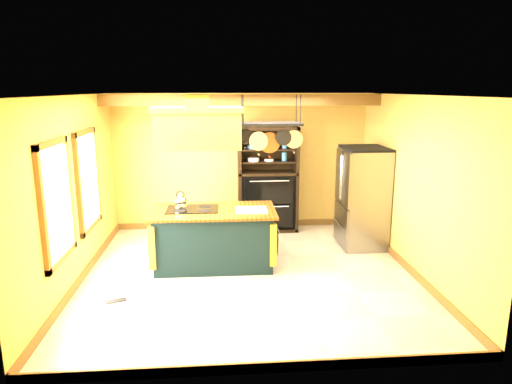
{
  "coord_description": "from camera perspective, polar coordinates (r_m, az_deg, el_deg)",
  "views": [
    {
      "loc": [
        -0.42,
        -6.53,
        2.8
      ],
      "look_at": [
        0.13,
        0.3,
        1.23
      ],
      "focal_mm": 32.0,
      "sensor_mm": 36.0,
      "label": 1
    }
  ],
  "objects": [
    {
      "name": "wall_right",
      "position": [
        7.3,
        19.09,
        0.72
      ],
      "size": [
        0.02,
        5.0,
        2.7
      ],
      "primitive_type": "cube",
      "color": "gold",
      "rests_on": "floor"
    },
    {
      "name": "ceiling",
      "position": [
        6.54,
        -0.95,
        12.03
      ],
      "size": [
        5.0,
        5.0,
        0.0
      ],
      "primitive_type": "plane",
      "rotation": [
        3.14,
        0.0,
        0.0
      ],
      "color": "white",
      "rests_on": "wall_back"
    },
    {
      "name": "hutch",
      "position": [
        9.07,
        1.44,
        0.28
      ],
      "size": [
        1.17,
        0.54,
        2.07
      ],
      "color": "black",
      "rests_on": "floor"
    },
    {
      "name": "wall_front",
      "position": [
        4.3,
        1.25,
        -6.78
      ],
      "size": [
        5.0,
        0.02,
        2.7
      ],
      "primitive_type": "cube",
      "color": "gold",
      "rests_on": "floor"
    },
    {
      "name": "window_near",
      "position": [
        6.24,
        -23.61,
        -1.15
      ],
      "size": [
        0.06,
        1.06,
        1.56
      ],
      "color": "olive",
      "rests_on": "wall_left"
    },
    {
      "name": "ceiling_beam",
      "position": [
        8.24,
        -1.72,
        11.43
      ],
      "size": [
        5.0,
        0.15,
        0.2
      ],
      "primitive_type": "cube",
      "color": "olive",
      "rests_on": "ceiling"
    },
    {
      "name": "window_far",
      "position": [
        7.55,
        -20.25,
        1.41
      ],
      "size": [
        0.06,
        1.06,
        1.56
      ],
      "color": "olive",
      "rests_on": "wall_left"
    },
    {
      "name": "range_hood",
      "position": [
        7.01,
        -7.25,
        8.18
      ],
      "size": [
        1.36,
        0.77,
        0.8
      ],
      "color": "olive",
      "rests_on": "ceiling"
    },
    {
      "name": "refrigerator",
      "position": [
        8.35,
        13.11,
        -0.93
      ],
      "size": [
        0.76,
        0.9,
        1.75
      ],
      "color": "gray",
      "rests_on": "floor"
    },
    {
      "name": "kitchen_island",
      "position": [
        7.36,
        -5.31,
        -5.62
      ],
      "size": [
        1.97,
        1.11,
        1.11
      ],
      "rotation": [
        0.0,
        0.0,
        -0.01
      ],
      "color": "#132A2C",
      "rests_on": "floor"
    },
    {
      "name": "wall_back",
      "position": [
        9.15,
        -1.92,
        3.77
      ],
      "size": [
        5.0,
        0.02,
        2.7
      ],
      "primitive_type": "cube",
      "color": "gold",
      "rests_on": "floor"
    },
    {
      "name": "floor",
      "position": [
        7.12,
        -0.87,
        -10.27
      ],
      "size": [
        5.0,
        5.0,
        0.0
      ],
      "primitive_type": "plane",
      "color": "beige",
      "rests_on": "ground"
    },
    {
      "name": "floor_register",
      "position": [
        6.57,
        -17.13,
        -12.87
      ],
      "size": [
        0.3,
        0.21,
        0.01
      ],
      "primitive_type": "cube",
      "rotation": [
        0.0,
        0.0,
        0.36
      ],
      "color": "black",
      "rests_on": "floor"
    },
    {
      "name": "pot_rack",
      "position": [
        7.06,
        1.83,
        7.68
      ],
      "size": [
        1.02,
        0.47,
        0.9
      ],
      "color": "black",
      "rests_on": "ceiling"
    },
    {
      "name": "wall_left",
      "position": [
        7.0,
        -21.77,
        0.02
      ],
      "size": [
        0.02,
        5.0,
        2.7
      ],
      "primitive_type": "cube",
      "color": "gold",
      "rests_on": "floor"
    }
  ]
}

